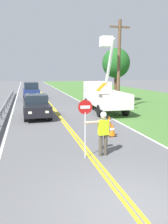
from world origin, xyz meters
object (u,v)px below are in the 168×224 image
object	(u,v)px
flagger_worker	(103,131)
oncoming_sedan_nearest	(36,106)
roadside_tree_verge	(116,63)
stop_sign_paddle	(85,116)
oncoming_suv_second	(31,91)
traffic_cone_mid	(109,121)
utility_pole_near	(119,64)
traffic_cone_lead	(112,130)
utility_bucket_truck	(103,94)

from	to	relation	value
flagger_worker	oncoming_sedan_nearest	distance (m)	8.95
roadside_tree_verge	stop_sign_paddle	bearing A→B (deg)	-116.31
oncoming_suv_second	traffic_cone_mid	distance (m)	16.54
stop_sign_paddle	roadside_tree_verge	xyz separation A→B (m)	(7.53, 15.22, 2.56)
flagger_worker	utility_pole_near	xyz separation A→B (m)	(5.05, 10.37, 2.99)
oncoming_suv_second	traffic_cone_lead	bearing A→B (deg)	-78.51
stop_sign_paddle	flagger_worker	bearing A→B (deg)	5.15
traffic_cone_mid	roadside_tree_verge	bearing A→B (deg)	65.85
flagger_worker	traffic_cone_lead	world-z (taller)	flagger_worker
oncoming_sedan_nearest	oncoming_suv_second	world-z (taller)	oncoming_suv_second
traffic_cone_lead	oncoming_suv_second	bearing A→B (deg)	101.49
stop_sign_paddle	utility_bucket_truck	xyz separation A→B (m)	(4.34, 10.22, -0.27)
utility_bucket_truck	roadside_tree_verge	world-z (taller)	utility_bucket_truck
flagger_worker	roadside_tree_verge	world-z (taller)	roadside_tree_verge
traffic_cone_mid	roadside_tree_verge	world-z (taller)	roadside_tree_verge
stop_sign_paddle	oncoming_sedan_nearest	bearing A→B (deg)	99.29
flagger_worker	oncoming_sedan_nearest	bearing A→B (deg)	104.21
roadside_tree_verge	utility_bucket_truck	bearing A→B (deg)	-122.51
utility_pole_near	traffic_cone_mid	world-z (taller)	utility_pole_near
flagger_worker	utility_pole_near	size ratio (longest dim) A/B	0.24
oncoming_suv_second	traffic_cone_lead	distance (m)	18.37
traffic_cone_lead	roadside_tree_verge	distance (m)	14.23
stop_sign_paddle	utility_bucket_truck	distance (m)	11.10
stop_sign_paddle	roadside_tree_verge	distance (m)	17.17
flagger_worker	stop_sign_paddle	distance (m)	1.02
oncoming_sedan_nearest	oncoming_suv_second	xyz separation A→B (m)	(-0.04, 11.87, 0.23)
utility_pole_near	roadside_tree_verge	bearing A→B (deg)	70.27
utility_pole_near	roadside_tree_verge	xyz separation A→B (m)	(1.71, 4.78, 0.23)
oncoming_suv_second	utility_pole_near	bearing A→B (deg)	-54.41
stop_sign_paddle	traffic_cone_lead	bearing A→B (deg)	50.18
oncoming_suv_second	roadside_tree_verge	distance (m)	10.97
utility_bucket_truck	oncoming_suv_second	distance (m)	11.91
utility_bucket_truck	utility_pole_near	distance (m)	3.00
utility_pole_near	oncoming_sedan_nearest	bearing A→B (deg)	-166.82
utility_pole_near	traffic_cone_mid	size ratio (longest dim) A/B	11.02
stop_sign_paddle	utility_bucket_truck	size ratio (longest dim) A/B	0.34
oncoming_suv_second	traffic_cone_lead	xyz separation A→B (m)	(3.66, -17.99, -0.72)
traffic_cone_lead	traffic_cone_mid	world-z (taller)	same
roadside_tree_verge	flagger_worker	bearing A→B (deg)	-114.05
oncoming_sedan_nearest	utility_bucket_truck	bearing A→B (deg)	14.33
utility_pole_near	stop_sign_paddle	bearing A→B (deg)	-119.11
oncoming_suv_second	utility_pole_near	distance (m)	12.86
oncoming_suv_second	traffic_cone_mid	size ratio (longest dim) A/B	6.64
roadside_tree_verge	oncoming_suv_second	bearing A→B (deg)	149.06
utility_bucket_truck	oncoming_sedan_nearest	distance (m)	5.98
oncoming_suv_second	utility_bucket_truck	bearing A→B (deg)	-60.81
stop_sign_paddle	traffic_cone_mid	size ratio (longest dim) A/B	3.33
flagger_worker	oncoming_sedan_nearest	world-z (taller)	flagger_worker
stop_sign_paddle	utility_pole_near	world-z (taller)	utility_pole_near
oncoming_sedan_nearest	traffic_cone_lead	xyz separation A→B (m)	(3.62, -6.12, -0.50)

